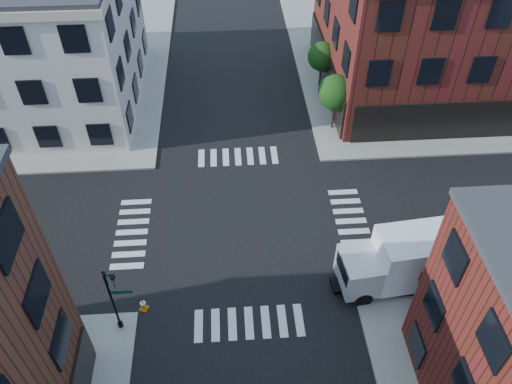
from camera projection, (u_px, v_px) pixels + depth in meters
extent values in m
plane|color=black|center=(243.00, 227.00, 31.78)|extent=(120.00, 120.00, 0.00)
cube|color=gray|center=(450.00, 54.00, 47.93)|extent=(30.00, 30.00, 0.15)
cube|color=gray|center=(4.00, 69.00, 45.84)|extent=(30.00, 30.00, 0.15)
cube|color=#4D1D13|center=(485.00, 17.00, 40.20)|extent=(25.00, 16.00, 12.00)
cylinder|color=black|center=(332.00, 119.00, 38.76)|extent=(0.18, 0.18, 1.47)
cylinder|color=black|center=(333.00, 111.00, 38.25)|extent=(0.12, 0.12, 1.47)
sphere|color=#10390F|center=(336.00, 92.00, 37.09)|extent=(2.69, 2.69, 2.69)
sphere|color=#10390F|center=(338.00, 99.00, 37.41)|extent=(1.85, 1.85, 1.85)
cylinder|color=black|center=(320.00, 79.00, 43.14)|extent=(0.18, 0.18, 1.33)
cylinder|color=black|center=(321.00, 73.00, 42.68)|extent=(0.12, 0.12, 1.33)
sphere|color=#10390F|center=(322.00, 56.00, 41.63)|extent=(2.43, 2.43, 2.43)
sphere|color=#10390F|center=(325.00, 62.00, 41.91)|extent=(1.67, 1.67, 1.67)
cylinder|color=black|center=(113.00, 303.00, 24.95)|extent=(0.12, 0.12, 4.60)
cylinder|color=black|center=(120.00, 324.00, 26.33)|extent=(0.28, 0.28, 0.30)
cube|color=#053819|center=(121.00, 292.00, 24.39)|extent=(1.10, 0.03, 0.22)
cube|color=#053819|center=(110.00, 281.00, 24.59)|extent=(0.03, 1.10, 0.22)
imported|color=black|center=(114.00, 282.00, 23.94)|extent=(0.22, 0.18, 1.10)
imported|color=black|center=(105.00, 278.00, 24.09)|extent=(0.18, 0.22, 1.10)
cube|color=white|center=(430.00, 255.00, 27.34)|extent=(6.22, 3.16, 3.20)
cube|color=maroon|center=(440.00, 274.00, 26.41)|extent=(2.27, 0.26, 0.72)
cube|color=maroon|center=(420.00, 237.00, 28.28)|extent=(2.27, 0.26, 0.72)
cube|color=silver|center=(359.00, 271.00, 27.26)|extent=(2.30, 2.67, 2.07)
cube|color=black|center=(343.00, 269.00, 26.90)|extent=(0.29, 1.96, 0.93)
cube|color=black|center=(402.00, 276.00, 28.34)|extent=(8.33, 1.84, 0.26)
cylinder|color=black|center=(363.00, 299.00, 27.24)|extent=(1.06, 0.46, 1.03)
cylinder|color=black|center=(351.00, 267.00, 28.79)|extent=(1.06, 0.46, 1.03)
cylinder|color=black|center=(427.00, 289.00, 27.69)|extent=(1.06, 0.46, 1.03)
cylinder|color=black|center=(412.00, 259.00, 29.23)|extent=(1.06, 0.46, 1.03)
cylinder|color=black|center=(469.00, 283.00, 27.98)|extent=(1.06, 0.46, 1.03)
cylinder|color=black|center=(452.00, 253.00, 29.53)|extent=(1.06, 0.46, 1.03)
cube|color=orange|center=(144.00, 308.00, 27.37)|extent=(0.56, 0.56, 0.04)
cone|color=orange|center=(143.00, 304.00, 27.12)|extent=(0.53, 0.53, 0.78)
cylinder|color=white|center=(143.00, 303.00, 27.04)|extent=(0.30, 0.30, 0.09)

